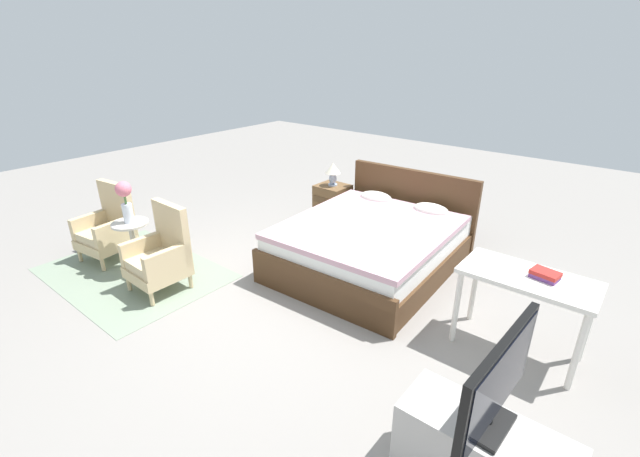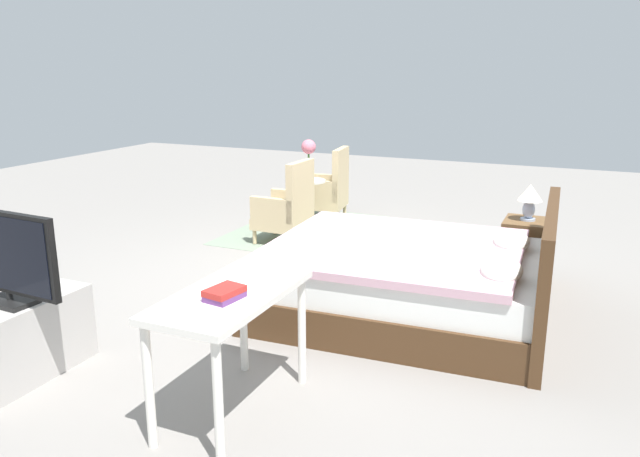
% 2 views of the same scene
% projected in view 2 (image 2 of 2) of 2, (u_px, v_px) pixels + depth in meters
% --- Properties ---
extents(ground_plane, '(16.00, 16.00, 0.00)m').
position_uv_depth(ground_plane, '(294.00, 286.00, 5.64)').
color(ground_plane, gray).
extents(floor_rug, '(2.10, 1.50, 0.01)m').
position_uv_depth(floor_rug, '(304.00, 229.00, 7.56)').
color(floor_rug, gray).
rests_on(floor_rug, ground_plane).
extents(bed, '(1.84, 2.24, 0.96)m').
position_uv_depth(bed, '(411.00, 280.00, 4.92)').
color(bed, '#472D19').
rests_on(bed, ground_plane).
extents(armchair_by_window_left, '(0.61, 0.61, 0.92)m').
position_uv_depth(armchair_by_window_left, '(328.00, 190.00, 7.95)').
color(armchair_by_window_left, '#CCB284').
rests_on(armchair_by_window_left, floor_rug).
extents(armchair_by_window_right, '(0.55, 0.55, 0.92)m').
position_uv_depth(armchair_by_window_right, '(287.00, 209.00, 6.94)').
color(armchair_by_window_right, '#CCB284').
rests_on(armchair_by_window_right, floor_rug).
extents(side_table, '(0.40, 0.40, 0.62)m').
position_uv_depth(side_table, '(309.00, 199.00, 7.44)').
color(side_table, beige).
rests_on(side_table, ground_plane).
extents(flower_vase, '(0.17, 0.17, 0.48)m').
position_uv_depth(flower_vase, '(309.00, 155.00, 7.30)').
color(flower_vase, silver).
rests_on(flower_vase, side_table).
extents(nightstand, '(0.44, 0.41, 0.59)m').
position_uv_depth(nightstand, '(525.00, 252.00, 5.66)').
color(nightstand, brown).
rests_on(nightstand, ground_plane).
extents(table_lamp, '(0.22, 0.22, 0.33)m').
position_uv_depth(table_lamp, '(530.00, 197.00, 5.53)').
color(table_lamp, '#9EADC6').
rests_on(table_lamp, nightstand).
extents(tv_stand, '(0.96, 0.40, 0.51)m').
position_uv_depth(tv_stand, '(16.00, 341.00, 3.94)').
color(tv_stand, '#B7B2AD').
rests_on(tv_stand, ground_plane).
extents(tv_flatscreen, '(0.22, 0.89, 0.59)m').
position_uv_depth(tv_flatscreen, '(4.00, 256.00, 3.79)').
color(tv_flatscreen, black).
rests_on(tv_flatscreen, tv_stand).
extents(vanity_desk, '(1.04, 0.52, 0.74)m').
position_uv_depth(vanity_desk, '(231.00, 310.00, 3.46)').
color(vanity_desk, silver).
rests_on(vanity_desk, ground_plane).
extents(book_stack, '(0.23, 0.18, 0.06)m').
position_uv_depth(book_stack, '(224.00, 294.00, 3.31)').
color(book_stack, '#66387A').
rests_on(book_stack, vanity_desk).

